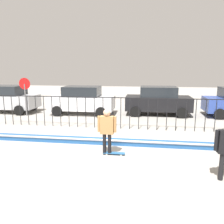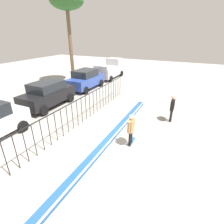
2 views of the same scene
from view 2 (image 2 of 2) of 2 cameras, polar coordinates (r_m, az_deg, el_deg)
ground_plane at (r=9.36m, az=5.93°, el=-10.00°), size 60.00×60.00×0.00m
bowl_coping_ledge at (r=9.63m, az=-0.12°, el=-7.91°), size 11.00×0.40×0.27m
perimeter_fence at (r=10.40m, az=-12.68°, el=-0.30°), size 14.04×0.04×1.65m
skateboarder at (r=8.71m, az=6.13°, el=-4.94°), size 0.69×0.26×1.70m
skateboard at (r=9.42m, az=6.35°, el=-9.33°), size 0.80×0.20×0.07m
camera_operator at (r=11.66m, az=18.85°, el=1.73°), size 0.70×0.26×1.73m
parked_car_black at (r=14.37m, az=-20.02°, el=5.47°), size 4.30×2.12×1.90m
parked_car_blue at (r=18.16m, az=-8.51°, el=10.39°), size 4.30×2.12×1.90m
pickup_truck at (r=22.66m, az=-0.55°, el=13.57°), size 4.70×2.12×2.24m
palm_tree_tall at (r=20.21m, az=-14.36°, el=30.95°), size 3.23×3.23×8.92m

